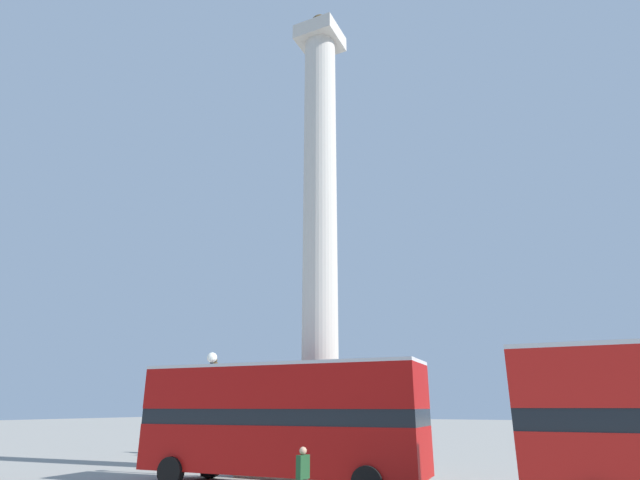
# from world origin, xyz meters

# --- Properties ---
(ground_plane) EXTENTS (200.00, 200.00, 0.00)m
(ground_plane) POSITION_xyz_m (0.00, 0.00, 0.00)
(ground_plane) COLOR gray
(monument_column) EXTENTS (5.27, 5.27, 24.28)m
(monument_column) POSITION_xyz_m (0.00, 0.00, 8.31)
(monument_column) COLOR beige
(monument_column) RESTS_ON ground_plane
(bus_b) EXTENTS (10.72, 3.30, 4.25)m
(bus_b) POSITION_xyz_m (0.41, -4.23, 2.35)
(bus_b) COLOR #A80F0C
(bus_b) RESTS_ON ground_plane
(equestrian_statue) EXTENTS (4.39, 3.66, 5.64)m
(equestrian_statue) POSITION_xyz_m (-9.68, 4.86, 1.47)
(equestrian_statue) COLOR beige
(equestrian_statue) RESTS_ON ground_plane
(street_lamp) EXTENTS (0.45, 0.45, 5.00)m
(street_lamp) POSITION_xyz_m (-3.90, -2.89, 2.95)
(street_lamp) COLOR black
(street_lamp) RESTS_ON ground_plane
(pedestrian_near_lamp) EXTENTS (0.25, 0.45, 1.63)m
(pedestrian_near_lamp) POSITION_xyz_m (3.08, -7.41, 0.90)
(pedestrian_near_lamp) COLOR #4C473D
(pedestrian_near_lamp) RESTS_ON ground_plane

